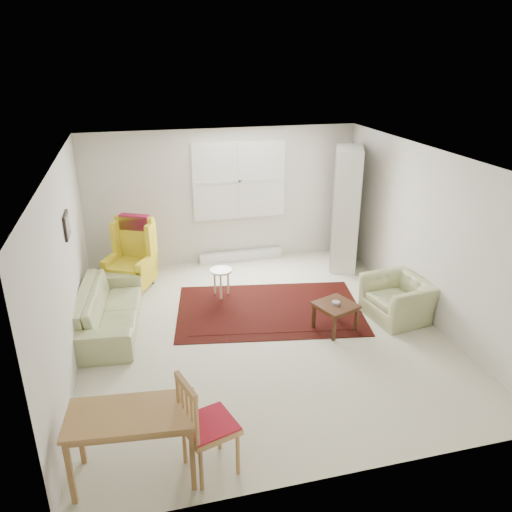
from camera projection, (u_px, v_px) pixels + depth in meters
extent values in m
cube|color=beige|center=(261.00, 331.00, 7.19)|extent=(5.00, 5.50, 0.01)
cube|color=white|center=(262.00, 158.00, 6.24)|extent=(5.00, 5.50, 0.01)
cube|color=beige|center=(223.00, 197.00, 9.18)|extent=(5.00, 0.04, 2.50)
cube|color=beige|center=(344.00, 365.00, 4.25)|extent=(5.00, 0.04, 2.50)
cube|color=beige|center=(66.00, 269.00, 6.15)|extent=(0.04, 5.50, 2.50)
cube|color=beige|center=(427.00, 235.00, 7.28)|extent=(0.04, 5.50, 2.50)
cube|color=white|center=(239.00, 181.00, 9.12)|extent=(1.72, 0.06, 1.42)
cube|color=white|center=(239.00, 181.00, 9.12)|extent=(1.60, 0.02, 1.30)
cube|color=silver|center=(241.00, 256.00, 9.62)|extent=(1.60, 0.12, 0.18)
cube|color=black|center=(67.00, 225.00, 6.45)|extent=(0.03, 0.42, 0.32)
cube|color=#9D9948|center=(68.00, 225.00, 6.45)|extent=(0.01, 0.34, 0.24)
imported|color=tan|center=(108.00, 301.00, 7.15)|extent=(1.02, 2.15, 0.84)
imported|color=tan|center=(399.00, 295.00, 7.44)|extent=(0.95, 1.05, 0.73)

